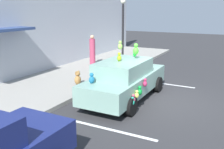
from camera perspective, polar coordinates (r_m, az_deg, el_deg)
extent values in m
plane|color=#2D2D30|center=(9.84, 11.07, -5.99)|extent=(60.00, 60.00, 0.00)
cube|color=gray|center=(12.11, -12.15, -1.79)|extent=(24.00, 4.00, 0.15)
cube|color=#B2B7C1|center=(13.15, -20.30, 12.72)|extent=(24.00, 0.30, 6.40)
cube|color=silver|center=(12.27, 9.85, -1.82)|extent=(0.12, 3.60, 0.01)
cube|color=silver|center=(7.69, -2.86, -11.64)|extent=(0.12, 3.60, 0.01)
cube|color=#7DA697|center=(9.79, 3.11, -1.85)|extent=(4.58, 1.68, 0.68)
cube|color=#7DA697|center=(9.44, 2.58, 1.42)|extent=(2.38, 1.48, 0.56)
cylinder|color=black|center=(11.46, 2.25, -1.12)|extent=(0.64, 0.22, 0.64)
cylinder|color=black|center=(10.88, 10.25, -2.19)|extent=(0.64, 0.22, 0.64)
cylinder|color=black|center=(9.10, -5.53, -5.33)|extent=(0.64, 0.22, 0.64)
cylinder|color=black|center=(8.35, 4.24, -7.15)|extent=(0.64, 0.22, 0.64)
ellipsoid|color=#92C01E|center=(11.29, 4.70, 2.86)|extent=(0.25, 0.21, 0.30)
sphere|color=#92C01E|center=(11.25, 4.72, 3.89)|extent=(0.16, 0.16, 0.16)
ellipsoid|color=#22C598|center=(8.24, 4.61, -6.26)|extent=(0.16, 0.13, 0.19)
sphere|color=#22C598|center=(8.20, 4.63, -5.40)|extent=(0.10, 0.10, 0.10)
ellipsoid|color=#8CB51A|center=(9.28, 1.63, 3.68)|extent=(0.19, 0.15, 0.22)
sphere|color=#8CB51A|center=(9.26, 1.64, 4.60)|extent=(0.12, 0.12, 0.12)
ellipsoid|color=#4BCA33|center=(9.68, 5.35, 5.31)|extent=(0.25, 0.21, 0.30)
sphere|color=#4BCA33|center=(9.65, 5.38, 6.50)|extent=(0.16, 0.16, 0.16)
ellipsoid|color=#93CA55|center=(10.46, 1.84, 6.30)|extent=(0.21, 0.17, 0.25)
sphere|color=#93CA55|center=(10.44, 1.85, 7.24)|extent=(0.14, 0.14, 0.14)
ellipsoid|color=#55921B|center=(10.45, 8.37, 1.77)|extent=(0.24, 0.20, 0.28)
sphere|color=#55921B|center=(10.41, 8.41, 2.81)|extent=(0.15, 0.15, 0.15)
ellipsoid|color=#28169A|center=(8.78, 2.57, -0.38)|extent=(0.27, 0.22, 0.32)
sphere|color=#28169A|center=(8.72, 2.59, 1.01)|extent=(0.17, 0.17, 0.17)
ellipsoid|color=#109233|center=(8.68, 6.23, -3.92)|extent=(0.20, 0.16, 0.23)
sphere|color=#109233|center=(8.63, 6.26, -2.92)|extent=(0.12, 0.12, 0.12)
ellipsoid|color=#1B6B9B|center=(8.48, -4.58, -1.18)|extent=(0.21, 0.17, 0.25)
sphere|color=#1B6B9B|center=(8.43, -4.60, -0.05)|extent=(0.14, 0.14, 0.14)
ellipsoid|color=#15C0A1|center=(8.84, 2.26, -0.63)|extent=(0.18, 0.15, 0.21)
sphere|color=#15C0A1|center=(8.81, 2.27, 0.29)|extent=(0.11, 0.11, 0.11)
ellipsoid|color=#62AE22|center=(10.34, 7.60, 1.65)|extent=(0.24, 0.20, 0.28)
sphere|color=#62AE22|center=(10.30, 7.63, 2.71)|extent=(0.15, 0.15, 0.15)
ellipsoid|color=#A03E58|center=(8.28, 4.82, -5.60)|extent=(0.16, 0.13, 0.19)
sphere|color=#A03E58|center=(8.23, 4.84, -4.73)|extent=(0.10, 0.10, 0.10)
ellipsoid|color=#51D51C|center=(11.58, 5.55, 2.88)|extent=(0.17, 0.14, 0.21)
sphere|color=#51D51C|center=(11.55, 5.56, 3.57)|extent=(0.11, 0.11, 0.11)
ellipsoid|color=blue|center=(10.80, 5.02, 2.17)|extent=(0.20, 0.17, 0.24)
sphere|color=blue|center=(10.77, 5.04, 3.03)|extent=(0.13, 0.13, 0.13)
ellipsoid|color=#1D6796|center=(10.72, 5.47, 1.97)|extent=(0.18, 0.14, 0.21)
sphere|color=#1D6796|center=(10.69, 5.49, 2.72)|extent=(0.11, 0.11, 0.11)
ellipsoid|color=#EAEC61|center=(8.51, 5.59, -4.68)|extent=(0.16, 0.13, 0.19)
sphere|color=#EAEC61|center=(8.47, 5.61, -3.84)|extent=(0.10, 0.10, 0.10)
ellipsoid|color=#B633A1|center=(8.79, -2.93, -0.39)|extent=(0.26, 0.21, 0.31)
sphere|color=#B633A1|center=(8.74, -2.95, 0.95)|extent=(0.17, 0.17, 0.17)
ellipsoid|color=green|center=(10.16, 5.12, 4.55)|extent=(0.16, 0.13, 0.19)
sphere|color=green|center=(10.14, 5.13, 5.28)|extent=(0.10, 0.10, 0.10)
ellipsoid|color=#96BC21|center=(9.12, -2.44, -0.13)|extent=(0.19, 0.15, 0.22)
sphere|color=#96BC21|center=(9.08, -2.45, 0.81)|extent=(0.12, 0.12, 0.12)
ellipsoid|color=#B32B55|center=(9.10, 7.41, -2.08)|extent=(0.18, 0.15, 0.21)
sphere|color=#B32B55|center=(9.06, 7.44, -1.20)|extent=(0.11, 0.11, 0.11)
ellipsoid|color=#9E723D|center=(11.34, -7.70, -1.24)|extent=(0.32, 0.27, 0.41)
sphere|color=#9E723D|center=(11.27, -7.74, 0.18)|extent=(0.23, 0.23, 0.23)
sphere|color=#9E723D|center=(11.19, -7.99, 0.49)|extent=(0.09, 0.09, 0.09)
sphere|color=#9E723D|center=(11.31, -7.52, 0.66)|extent=(0.09, 0.09, 0.09)
cylinder|color=black|center=(14.22, 2.43, 8.42)|extent=(0.12, 0.12, 3.52)
sphere|color=#EAEACC|center=(14.15, 2.51, 16.10)|extent=(0.28, 0.28, 0.28)
cylinder|color=#A93956|center=(15.22, -4.41, 5.04)|extent=(0.34, 0.34, 1.56)
sphere|color=tan|center=(15.10, -4.48, 8.39)|extent=(0.23, 0.23, 0.23)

